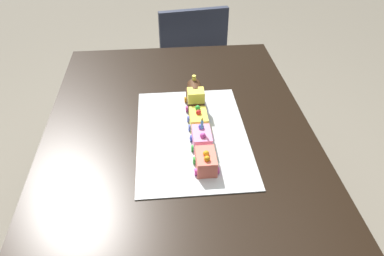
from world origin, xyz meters
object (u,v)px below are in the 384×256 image
(cake_car_tanker_bubblegum, at_px, (202,139))
(cake_car_gondola_coral, at_px, (206,161))
(birthday_candle, at_px, (202,123))
(cake_car_flatbed_lemon, at_px, (198,119))
(cake_locomotive, at_px, (195,96))
(chair, at_px, (190,63))
(dining_table, at_px, (179,149))

(cake_car_tanker_bubblegum, relative_size, cake_car_gondola_coral, 1.00)
(cake_car_tanker_bubblegum, height_order, cake_car_gondola_coral, same)
(birthday_candle, bearing_deg, cake_car_flatbed_lemon, 180.00)
(cake_car_gondola_coral, bearing_deg, birthday_candle, -180.00)
(cake_car_flatbed_lemon, distance_m, cake_car_gondola_coral, 0.24)
(cake_locomotive, relative_size, cake_car_gondola_coral, 1.40)
(cake_car_gondola_coral, bearing_deg, chair, 177.52)
(cake_locomotive, bearing_deg, chair, 176.52)
(cake_car_flatbed_lemon, xyz_separation_m, cake_car_tanker_bubblegum, (0.12, 0.00, 0.00))
(chair, bearing_deg, cake_car_tanker_bubblegum, 79.45)
(cake_car_tanker_bubblegum, xyz_separation_m, birthday_candle, (-0.00, -0.00, 0.07))
(cake_car_gondola_coral, xyz_separation_m, birthday_candle, (-0.12, -0.00, 0.07))
(cake_car_flatbed_lemon, relative_size, birthday_candle, 2.09)
(dining_table, xyz_separation_m, cake_car_flatbed_lemon, (-0.00, 0.08, 0.14))
(dining_table, relative_size, cake_locomotive, 10.00)
(dining_table, relative_size, cake_car_gondola_coral, 14.00)
(chair, distance_m, cake_car_tanker_bubblegum, 1.19)
(cake_locomotive, height_order, cake_car_gondola_coral, cake_locomotive)
(dining_table, bearing_deg, cake_locomotive, 150.29)
(chair, xyz_separation_m, cake_car_tanker_bubblegum, (1.15, -0.05, 0.30))
(chair, relative_size, cake_car_flatbed_lemon, 8.60)
(cake_car_tanker_bubblegum, xyz_separation_m, cake_car_gondola_coral, (0.12, 0.00, 0.00))
(dining_table, height_order, birthday_candle, birthday_candle)
(dining_table, distance_m, birthday_candle, 0.25)
(chair, bearing_deg, dining_table, 74.97)
(cake_car_flatbed_lemon, bearing_deg, cake_locomotive, -180.00)
(cake_car_flatbed_lemon, height_order, birthday_candle, birthday_candle)
(dining_table, distance_m, cake_locomotive, 0.22)
(cake_car_tanker_bubblegum, bearing_deg, birthday_candle, -180.00)
(cake_car_tanker_bubblegum, distance_m, birthday_candle, 0.07)
(cake_locomotive, bearing_deg, cake_car_tanker_bubblegum, 0.00)
(chair, distance_m, cake_locomotive, 0.96)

